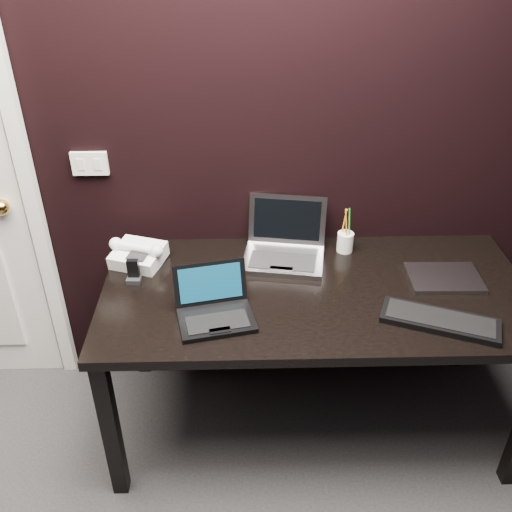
{
  "coord_description": "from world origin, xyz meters",
  "views": [
    {
      "loc": [
        0.01,
        -0.43,
        2.07
      ],
      "look_at": [
        0.06,
        1.35,
        0.93
      ],
      "focal_mm": 40.0,
      "sensor_mm": 36.0,
      "label": 1
    }
  ],
  "objects_px": {
    "silver_laptop": "(284,248)",
    "desk_phone": "(138,254)",
    "ext_keyboard": "(440,320)",
    "closed_laptop": "(444,278)",
    "netbook": "(215,309)",
    "pen_cup": "(345,241)",
    "mobile_phone": "(134,273)",
    "desk": "(315,305)"
  },
  "relations": [
    {
      "from": "closed_laptop",
      "to": "mobile_phone",
      "type": "relative_size",
      "value": 2.99
    },
    {
      "from": "netbook",
      "to": "desk",
      "type": "bearing_deg",
      "value": 22.58
    },
    {
      "from": "desk",
      "to": "ext_keyboard",
      "type": "height_order",
      "value": "ext_keyboard"
    },
    {
      "from": "mobile_phone",
      "to": "silver_laptop",
      "type": "bearing_deg",
      "value": 14.65
    },
    {
      "from": "ext_keyboard",
      "to": "netbook",
      "type": "bearing_deg",
      "value": 175.9
    },
    {
      "from": "closed_laptop",
      "to": "desk_phone",
      "type": "height_order",
      "value": "desk_phone"
    },
    {
      "from": "ext_keyboard",
      "to": "mobile_phone",
      "type": "bearing_deg",
      "value": 165.5
    },
    {
      "from": "mobile_phone",
      "to": "pen_cup",
      "type": "distance_m",
      "value": 0.91
    },
    {
      "from": "netbook",
      "to": "ext_keyboard",
      "type": "distance_m",
      "value": 0.83
    },
    {
      "from": "desk",
      "to": "pen_cup",
      "type": "bearing_deg",
      "value": 61.03
    },
    {
      "from": "desk",
      "to": "closed_laptop",
      "type": "bearing_deg",
      "value": 5.31
    },
    {
      "from": "netbook",
      "to": "mobile_phone",
      "type": "bearing_deg",
      "value": 144.31
    },
    {
      "from": "netbook",
      "to": "silver_laptop",
      "type": "distance_m",
      "value": 0.49
    },
    {
      "from": "ext_keyboard",
      "to": "pen_cup",
      "type": "xyz_separation_m",
      "value": [
        -0.27,
        0.51,
        0.04
      ]
    },
    {
      "from": "desk_phone",
      "to": "pen_cup",
      "type": "bearing_deg",
      "value": 4.91
    },
    {
      "from": "desk",
      "to": "mobile_phone",
      "type": "distance_m",
      "value": 0.74
    },
    {
      "from": "ext_keyboard",
      "to": "closed_laptop",
      "type": "bearing_deg",
      "value": 69.95
    },
    {
      "from": "closed_laptop",
      "to": "desk_phone",
      "type": "xyz_separation_m",
      "value": [
        -1.26,
        0.16,
        0.03
      ]
    },
    {
      "from": "desk",
      "to": "desk_phone",
      "type": "height_order",
      "value": "desk_phone"
    },
    {
      "from": "silver_laptop",
      "to": "desk_phone",
      "type": "bearing_deg",
      "value": -177.28
    },
    {
      "from": "netbook",
      "to": "pen_cup",
      "type": "relative_size",
      "value": 1.53
    },
    {
      "from": "desk",
      "to": "silver_laptop",
      "type": "relative_size",
      "value": 4.47
    },
    {
      "from": "mobile_phone",
      "to": "netbook",
      "type": "bearing_deg",
      "value": -35.69
    },
    {
      "from": "closed_laptop",
      "to": "pen_cup",
      "type": "height_order",
      "value": "pen_cup"
    },
    {
      "from": "mobile_phone",
      "to": "pen_cup",
      "type": "bearing_deg",
      "value": 13.22
    },
    {
      "from": "desk",
      "to": "netbook",
      "type": "distance_m",
      "value": 0.44
    },
    {
      "from": "desk_phone",
      "to": "mobile_phone",
      "type": "bearing_deg",
      "value": -89.78
    },
    {
      "from": "ext_keyboard",
      "to": "mobile_phone",
      "type": "height_order",
      "value": "mobile_phone"
    },
    {
      "from": "pen_cup",
      "to": "desk_phone",
      "type": "bearing_deg",
      "value": -175.09
    },
    {
      "from": "netbook",
      "to": "ext_keyboard",
      "type": "xyz_separation_m",
      "value": [
        0.82,
        -0.06,
        -0.02
      ]
    },
    {
      "from": "closed_laptop",
      "to": "desk_phone",
      "type": "relative_size",
      "value": 1.16
    },
    {
      "from": "ext_keyboard",
      "to": "desk_phone",
      "type": "height_order",
      "value": "desk_phone"
    },
    {
      "from": "desk_phone",
      "to": "pen_cup",
      "type": "height_order",
      "value": "pen_cup"
    },
    {
      "from": "desk",
      "to": "netbook",
      "type": "xyz_separation_m",
      "value": [
        -0.4,
        -0.16,
        0.11
      ]
    },
    {
      "from": "closed_laptop",
      "to": "pen_cup",
      "type": "relative_size",
      "value": 1.41
    },
    {
      "from": "netbook",
      "to": "silver_laptop",
      "type": "xyz_separation_m",
      "value": [
        0.28,
        0.4,
        0.01
      ]
    },
    {
      "from": "netbook",
      "to": "ext_keyboard",
      "type": "bearing_deg",
      "value": -4.1
    },
    {
      "from": "desk",
      "to": "closed_laptop",
      "type": "distance_m",
      "value": 0.54
    },
    {
      "from": "netbook",
      "to": "pen_cup",
      "type": "xyz_separation_m",
      "value": [
        0.55,
        0.45,
        0.01
      ]
    },
    {
      "from": "pen_cup",
      "to": "mobile_phone",
      "type": "bearing_deg",
      "value": -166.78
    },
    {
      "from": "desk_phone",
      "to": "mobile_phone",
      "type": "relative_size",
      "value": 2.58
    },
    {
      "from": "desk",
      "to": "desk_phone",
      "type": "distance_m",
      "value": 0.77
    }
  ]
}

